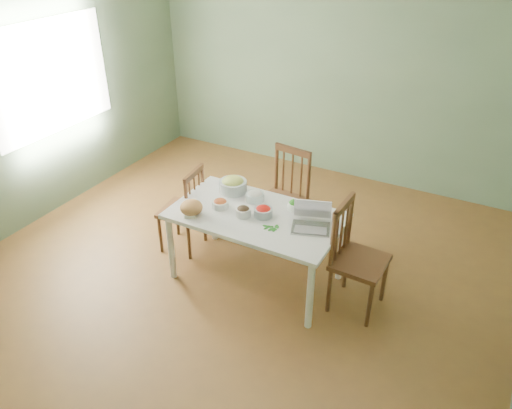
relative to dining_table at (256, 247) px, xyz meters
The scene contains 19 objects.
floor 0.41m from the dining_table, behind, with size 5.00×5.00×0.00m, color brown.
wall_back 2.69m from the dining_table, 94.58° to the left, with size 5.00×0.00×2.70m, color gray.
wall_left 2.88m from the dining_table, behind, with size 0.00×5.00×2.70m, color gray.
window_left 2.93m from the dining_table, behind, with size 0.04×1.60×1.20m, color white.
dining_table is the anchor object (origin of this frame).
chair_far 0.67m from the dining_table, 95.16° to the left, with size 0.45×0.43×1.02m, color #5D3117, non-canonical shape.
chair_left 0.93m from the dining_table, behind, with size 0.41×0.39×0.92m, color #5D3117, non-canonical shape.
chair_right 0.98m from the dining_table, ahead, with size 0.45×0.43×1.02m, color #5D3117, non-canonical shape.
bread_boule 0.72m from the dining_table, 152.05° to the right, with size 0.20×0.20×0.13m, color tan.
butter_stick 0.69m from the dining_table, 144.91° to the right, with size 0.10×0.03×0.03m, color beige.
bowl_squash 0.64m from the dining_table, 146.52° to the left, with size 0.27×0.27×0.15m, color #E9F65F, non-canonical shape.
bowl_carrot 0.53m from the dining_table, behind, with size 0.15×0.15×0.08m, color orange, non-canonical shape.
bowl_onion 0.48m from the dining_table, 120.68° to the left, with size 0.17×0.17×0.09m, color silver, non-canonical shape.
bowl_mushroom 0.42m from the dining_table, 139.15° to the right, with size 0.14×0.14×0.09m, color black, non-canonical shape.
bowl_redpep 0.41m from the dining_table, ahead, with size 0.17×0.17×0.10m, color #E6000A, non-canonical shape.
bowl_broccoli 0.54m from the dining_table, 42.23° to the left, with size 0.14×0.14×0.09m, color #176316, non-canonical shape.
flatbread 0.58m from the dining_table, 45.88° to the left, with size 0.20×0.20×0.02m, color beige.
basil_bunch 0.44m from the dining_table, 32.26° to the right, with size 0.17×0.17×0.02m, color #1D5115, non-canonical shape.
laptop 0.70m from the dining_table, ahead, with size 0.32×0.29×0.22m, color #B9B9C0, non-canonical shape.
Camera 1 is at (2.00, -3.32, 3.07)m, focal length 34.90 mm.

